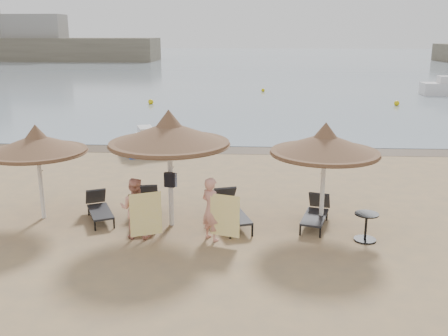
{
  "coord_description": "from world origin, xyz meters",
  "views": [
    {
      "loc": [
        2.12,
        -11.82,
        4.97
      ],
      "look_at": [
        1.4,
        1.2,
        1.42
      ],
      "focal_mm": 40.0,
      "sensor_mm": 36.0,
      "label": 1
    }
  ],
  "objects_px": {
    "side_table": "(366,228)",
    "person_left": "(134,203)",
    "palapa_center": "(169,134)",
    "lounger_far_left": "(99,207)",
    "lounger_near_right": "(230,209)",
    "palapa_right": "(325,144)",
    "pedal_boat": "(156,143)",
    "palapa_left": "(37,144)",
    "lounger_near_left": "(146,206)",
    "lounger_far_right": "(316,212)",
    "person_right": "(211,204)"
  },
  "relations": [
    {
      "from": "palapa_center",
      "to": "palapa_left",
      "type": "bearing_deg",
      "value": 175.01
    },
    {
      "from": "lounger_near_right",
      "to": "side_table",
      "type": "bearing_deg",
      "value": -34.97
    },
    {
      "from": "palapa_left",
      "to": "person_left",
      "type": "height_order",
      "value": "palapa_left"
    },
    {
      "from": "palapa_left",
      "to": "palapa_center",
      "type": "bearing_deg",
      "value": -4.99
    },
    {
      "from": "palapa_center",
      "to": "lounger_near_left",
      "type": "xyz_separation_m",
      "value": [
        -0.76,
        0.4,
        -2.09
      ]
    },
    {
      "from": "side_table",
      "to": "palapa_left",
      "type": "bearing_deg",
      "value": 172.91
    },
    {
      "from": "palapa_left",
      "to": "person_right",
      "type": "distance_m",
      "value": 5.04
    },
    {
      "from": "person_right",
      "to": "pedal_boat",
      "type": "distance_m",
      "value": 9.47
    },
    {
      "from": "palapa_left",
      "to": "pedal_boat",
      "type": "bearing_deg",
      "value": 77.65
    },
    {
      "from": "lounger_far_left",
      "to": "palapa_right",
      "type": "bearing_deg",
      "value": -27.51
    },
    {
      "from": "person_left",
      "to": "palapa_center",
      "type": "bearing_deg",
      "value": -128.59
    },
    {
      "from": "side_table",
      "to": "person_left",
      "type": "xyz_separation_m",
      "value": [
        -5.7,
        -0.12,
        0.56
      ]
    },
    {
      "from": "lounger_near_left",
      "to": "palapa_center",
      "type": "bearing_deg",
      "value": -37.49
    },
    {
      "from": "lounger_far_left",
      "to": "person_right",
      "type": "distance_m",
      "value": 3.5
    },
    {
      "from": "side_table",
      "to": "person_left",
      "type": "distance_m",
      "value": 5.73
    },
    {
      "from": "palapa_right",
      "to": "lounger_far_right",
      "type": "height_order",
      "value": "palapa_right"
    },
    {
      "from": "lounger_near_left",
      "to": "side_table",
      "type": "bearing_deg",
      "value": -21.06
    },
    {
      "from": "palapa_right",
      "to": "lounger_far_left",
      "type": "relative_size",
      "value": 1.67
    },
    {
      "from": "palapa_center",
      "to": "lounger_far_left",
      "type": "relative_size",
      "value": 1.85
    },
    {
      "from": "pedal_boat",
      "to": "lounger_far_left",
      "type": "bearing_deg",
      "value": -111.45
    },
    {
      "from": "lounger_far_left",
      "to": "lounger_near_right",
      "type": "bearing_deg",
      "value": -27.39
    },
    {
      "from": "palapa_right",
      "to": "palapa_left",
      "type": "bearing_deg",
      "value": 178.74
    },
    {
      "from": "lounger_far_right",
      "to": "person_right",
      "type": "xyz_separation_m",
      "value": [
        -2.71,
        -1.18,
        0.59
      ]
    },
    {
      "from": "palapa_right",
      "to": "pedal_boat",
      "type": "xyz_separation_m",
      "value": [
        -5.89,
        7.89,
        -1.79
      ]
    },
    {
      "from": "lounger_near_right",
      "to": "palapa_center",
      "type": "bearing_deg",
      "value": 170.36
    },
    {
      "from": "lounger_near_right",
      "to": "pedal_boat",
      "type": "distance_m",
      "value": 8.54
    },
    {
      "from": "palapa_right",
      "to": "pedal_boat",
      "type": "bearing_deg",
      "value": 126.75
    },
    {
      "from": "lounger_far_left",
      "to": "lounger_far_right",
      "type": "xyz_separation_m",
      "value": [
        5.92,
        -0.09,
        0.01
      ]
    },
    {
      "from": "lounger_far_left",
      "to": "pedal_boat",
      "type": "distance_m",
      "value": 7.68
    },
    {
      "from": "lounger_far_left",
      "to": "side_table",
      "type": "xyz_separation_m",
      "value": [
        7.01,
        -1.12,
        0.01
      ]
    },
    {
      "from": "side_table",
      "to": "lounger_far_right",
      "type": "bearing_deg",
      "value": 136.62
    },
    {
      "from": "lounger_far_left",
      "to": "palapa_left",
      "type": "bearing_deg",
      "value": 156.53
    },
    {
      "from": "palapa_center",
      "to": "person_left",
      "type": "xyz_separation_m",
      "value": [
        -0.77,
        -0.87,
        -1.57
      ]
    },
    {
      "from": "palapa_right",
      "to": "pedal_boat",
      "type": "height_order",
      "value": "palapa_right"
    },
    {
      "from": "pedal_boat",
      "to": "lounger_near_left",
      "type": "bearing_deg",
      "value": -101.72
    },
    {
      "from": "lounger_near_right",
      "to": "person_left",
      "type": "bearing_deg",
      "value": -172.92
    },
    {
      "from": "palapa_center",
      "to": "lounger_near_right",
      "type": "bearing_deg",
      "value": 9.0
    },
    {
      "from": "lounger_near_left",
      "to": "person_right",
      "type": "distance_m",
      "value": 2.37
    },
    {
      "from": "person_left",
      "to": "pedal_boat",
      "type": "height_order",
      "value": "person_left"
    },
    {
      "from": "person_left",
      "to": "person_right",
      "type": "bearing_deg",
      "value": -178.11
    },
    {
      "from": "palapa_right",
      "to": "person_left",
      "type": "xyz_separation_m",
      "value": [
        -4.73,
        -1.02,
        -1.33
      ]
    },
    {
      "from": "side_table",
      "to": "palapa_center",
      "type": "bearing_deg",
      "value": 171.37
    },
    {
      "from": "lounger_far_right",
      "to": "palapa_left",
      "type": "bearing_deg",
      "value": -164.61
    },
    {
      "from": "side_table",
      "to": "pedal_boat",
      "type": "distance_m",
      "value": 11.15
    },
    {
      "from": "palapa_left",
      "to": "lounger_near_right",
      "type": "xyz_separation_m",
      "value": [
        5.17,
        -0.07,
        -1.71
      ]
    },
    {
      "from": "palapa_left",
      "to": "person_left",
      "type": "xyz_separation_m",
      "value": [
        2.85,
        -1.18,
        -1.2
      ]
    },
    {
      "from": "person_right",
      "to": "person_left",
      "type": "bearing_deg",
      "value": 40.49
    },
    {
      "from": "person_right",
      "to": "side_table",
      "type": "bearing_deg",
      "value": -136.26
    },
    {
      "from": "lounger_near_right",
      "to": "palapa_right",
      "type": "bearing_deg",
      "value": -20.88
    },
    {
      "from": "lounger_far_left",
      "to": "lounger_far_right",
      "type": "relative_size",
      "value": 0.96
    }
  ]
}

